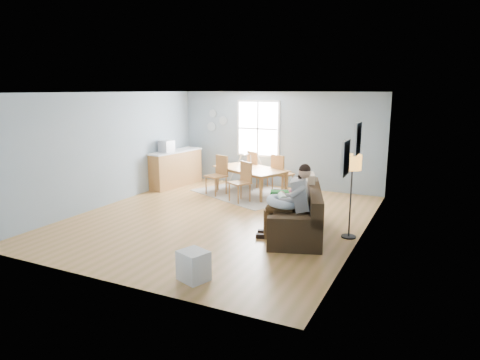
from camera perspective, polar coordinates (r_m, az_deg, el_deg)
The scene contains 22 objects.
room at distance 9.00m, azimuth -2.82°, elevation 9.81°, with size 8.40×9.40×3.90m.
window at distance 12.42m, azimuth 2.45°, elevation 6.86°, with size 1.32×0.08×1.62m.
pictures at distance 7.04m, azimuth 14.68°, elevation 4.16°, with size 0.05×1.34×0.74m.
wall_plates at distance 13.03m, azimuth -3.26°, elevation 7.88°, with size 0.67×0.02×0.66m.
sofa at distance 8.44m, azimuth 7.77°, elevation -4.95°, with size 1.61×2.41×0.90m.
green_throw at distance 9.09m, azimuth 7.24°, elevation -2.05°, with size 1.01×0.84×0.04m, color #145919.
beige_pillow at distance 8.88m, azimuth 9.33°, elevation -0.82°, with size 0.15×0.53×0.53m, color tan.
father at distance 8.01m, azimuth 6.86°, elevation -2.50°, with size 1.06×0.63×1.44m.
nursing_pillow at distance 8.03m, azimuth 5.65°, elevation -2.91°, with size 0.60×0.60×0.16m, color silver.
infant at distance 8.04m, azimuth 5.65°, elevation -2.24°, with size 0.28×0.40×0.15m.
toddler at distance 8.53m, azimuth 7.28°, elevation -1.69°, with size 0.60×0.41×0.88m.
floor_lamp at distance 8.14m, azimuth 14.74°, elevation 1.38°, with size 0.32×0.32×1.59m.
storage_cube at distance 6.45m, azimuth -6.27°, elevation -11.26°, with size 0.50×0.48×0.45m.
rug at distance 11.56m, azimuth 1.28°, elevation -1.79°, with size 2.72×2.06×0.01m, color gray.
dining_table at distance 11.49m, azimuth 1.29°, elevation -0.14°, with size 1.97×1.10×0.69m, color olive.
chair_sw at distance 11.40m, azimuth -2.86°, elevation 1.06°, with size 0.60×0.60×1.04m.
chair_se at distance 10.65m, azimuth 0.34°, elevation 0.15°, with size 0.61×0.61×1.00m.
chair_nw at distance 12.24m, azimuth 2.10°, elevation 1.83°, with size 0.64×0.64×1.04m.
chair_ne at distance 11.53m, azimuth 5.39°, elevation 1.20°, with size 0.62×0.62×1.06m.
counter at distance 12.54m, azimuth -8.64°, elevation 1.59°, with size 0.79×1.91×1.03m.
monitor at distance 12.18m, azimuth -9.80°, elevation 4.46°, with size 0.40×0.39×0.33m.
baby_swing at distance 12.31m, azimuth 1.22°, elevation 1.08°, with size 1.11×1.12×0.96m.
Camera 1 is at (4.30, -7.90, 2.76)m, focal length 32.00 mm.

